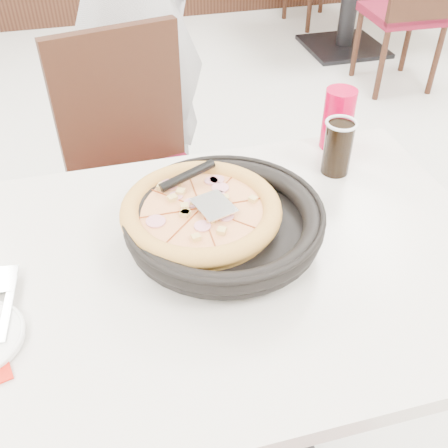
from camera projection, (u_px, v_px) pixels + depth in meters
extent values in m
plane|color=#B8B8B3|center=(187.00, 372.00, 1.73)|extent=(7.00, 7.00, 0.00)
cylinder|color=black|center=(227.00, 234.00, 1.10)|extent=(0.12, 0.12, 0.04)
cylinder|color=black|center=(224.00, 227.00, 1.08)|extent=(0.44, 0.44, 0.01)
cylinder|color=tan|center=(201.00, 216.00, 1.07)|extent=(0.34, 0.34, 0.02)
cube|color=silver|center=(214.00, 205.00, 1.05)|extent=(0.09, 0.10, 0.00)
cube|color=silver|center=(8.00, 308.00, 0.94)|extent=(0.03, 0.16, 0.00)
cylinder|color=black|center=(338.00, 149.00, 1.27)|extent=(0.08, 0.08, 0.13)
cylinder|color=#B00028|center=(338.00, 119.00, 1.35)|extent=(0.09, 0.09, 0.16)
imported|color=#BCBBC1|center=(125.00, 1.00, 1.90)|extent=(0.76, 0.62, 1.78)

